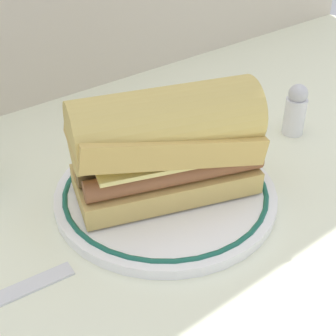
# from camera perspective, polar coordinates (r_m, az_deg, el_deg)

# --- Properties ---
(ground_plane) EXTENTS (1.50, 1.50, 0.00)m
(ground_plane) POSITION_cam_1_polar(r_m,az_deg,el_deg) (0.57, -0.88, -3.81)
(ground_plane) COLOR silver
(plate) EXTENTS (0.26, 0.26, 0.01)m
(plate) POSITION_cam_1_polar(r_m,az_deg,el_deg) (0.56, -0.00, -3.12)
(plate) COLOR white
(plate) RESTS_ON ground_plane
(sausage_sandwich) EXTENTS (0.22, 0.15, 0.12)m
(sausage_sandwich) POSITION_cam_1_polar(r_m,az_deg,el_deg) (0.52, -0.00, 2.87)
(sausage_sandwich) COLOR tan
(sausage_sandwich) RESTS_ON plate
(salt_shaker) EXTENTS (0.03, 0.03, 0.07)m
(salt_shaker) POSITION_cam_1_polar(r_m,az_deg,el_deg) (0.70, 14.72, 6.60)
(salt_shaker) COLOR white
(salt_shaker) RESTS_ON ground_plane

